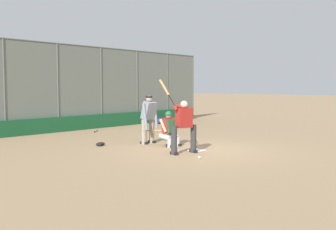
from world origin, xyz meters
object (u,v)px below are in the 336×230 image
batter_at_plate (184,125)px  spare_bat_by_padding (96,131)px  spare_bat_near_backstop (154,131)px  equipment_bag_dugout_side (166,120)px  catcher_behind_plate (170,128)px  fielding_glove_on_dirt (100,144)px  baseball_loose (199,157)px  umpire_home (149,118)px

batter_at_plate → spare_bat_by_padding: size_ratio=3.47×
batter_at_plate → spare_bat_near_backstop: 5.80m
equipment_bag_dugout_side → spare_bat_near_backstop: bearing=33.7°
catcher_behind_plate → spare_bat_near_backstop: (-2.73, -3.33, -0.56)m
batter_at_plate → spare_bat_near_backstop: batter_at_plate is taller
spare_bat_by_padding → fielding_glove_on_dirt: bearing=-170.1°
batter_at_plate → fielding_glove_on_dirt: (0.67, -2.99, -0.78)m
spare_bat_by_padding → fielding_glove_on_dirt: size_ratio=1.86×
spare_bat_near_backstop → equipment_bag_dugout_side: size_ratio=0.55×
spare_bat_near_backstop → baseball_loose: baseball_loose is taller
catcher_behind_plate → umpire_home: (0.03, -0.95, 0.29)m
equipment_bag_dugout_side → baseball_loose: bearing=46.8°
catcher_behind_plate → spare_bat_by_padding: bearing=-101.0°
spare_bat_by_padding → batter_at_plate: bearing=-150.0°
catcher_behind_plate → equipment_bag_dugout_side: 7.97m
umpire_home → baseball_loose: size_ratio=22.25×
catcher_behind_plate → baseball_loose: (1.15, 2.05, -0.56)m
spare_bat_by_padding → baseball_loose: bearing=-150.7°
baseball_loose → catcher_behind_plate: bearing=-119.2°
umpire_home → spare_bat_near_backstop: umpire_home is taller
equipment_bag_dugout_side → fielding_glove_on_dirt: bearing=26.4°
umpire_home → spare_bat_by_padding: bearing=-105.5°
catcher_behind_plate → fielding_glove_on_dirt: (1.46, -1.78, -0.54)m
umpire_home → equipment_bag_dugout_side: bearing=-143.8°
fielding_glove_on_dirt → equipment_bag_dugout_side: size_ratio=0.25×
batter_at_plate → baseball_loose: (0.35, 0.84, -0.80)m
batter_at_plate → umpire_home: batter_at_plate is taller
catcher_behind_plate → spare_bat_by_padding: (-1.09, -5.24, -0.56)m
umpire_home → baseball_loose: bearing=68.5°
spare_bat_by_padding → spare_bat_near_backstop: bearing=-93.0°
spare_bat_by_padding → equipment_bag_dugout_side: 4.76m
spare_bat_near_backstop → spare_bat_by_padding: size_ratio=1.17×
spare_bat_by_padding → baseball_loose: (2.23, 7.30, 0.00)m
batter_at_plate → fielding_glove_on_dirt: size_ratio=6.45×
spare_bat_by_padding → baseball_loose: 7.63m
spare_bat_near_backstop → fielding_glove_on_dirt: size_ratio=2.17×
batter_at_plate → equipment_bag_dugout_side: batter_at_plate is taller
spare_bat_near_backstop → spare_bat_by_padding: same height
spare_bat_near_backstop → equipment_bag_dugout_side: (-3.11, -2.07, 0.13)m
catcher_behind_plate → baseball_loose: 2.42m
spare_bat_by_padding → equipment_bag_dugout_side: size_ratio=0.47×
umpire_home → spare_bat_by_padding: umpire_home is taller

